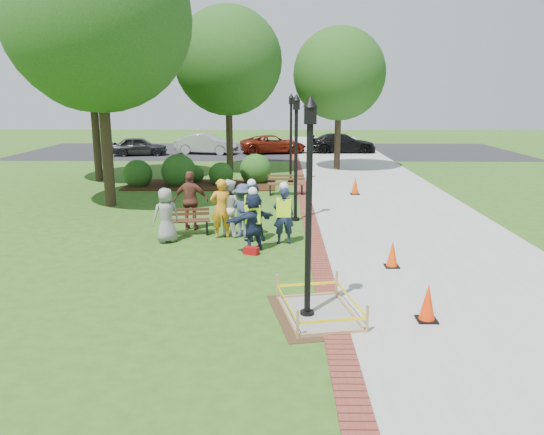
{
  "coord_description": "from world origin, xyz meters",
  "views": [
    {
      "loc": [
        0.69,
        -12.74,
        4.3
      ],
      "look_at": [
        0.5,
        1.2,
        1.0
      ],
      "focal_mm": 35.0,
      "sensor_mm": 36.0,
      "label": 1
    }
  ],
  "objects_px": {
    "hivis_worker_a": "(253,219)",
    "hivis_worker_b": "(284,213)",
    "lamp_near": "(309,192)",
    "hivis_worker_c": "(252,210)",
    "cone_front": "(428,303)",
    "bench_near": "(186,227)",
    "wet_concrete_pad": "(319,304)"
  },
  "relations": [
    {
      "from": "hivis_worker_c",
      "to": "cone_front",
      "type": "bearing_deg",
      "value": -57.22
    },
    {
      "from": "bench_near",
      "to": "hivis_worker_c",
      "type": "distance_m",
      "value": 2.27
    },
    {
      "from": "hivis_worker_a",
      "to": "hivis_worker_c",
      "type": "xyz_separation_m",
      "value": [
        -0.08,
        1.05,
        0.02
      ]
    },
    {
      "from": "lamp_near",
      "to": "hivis_worker_b",
      "type": "height_order",
      "value": "lamp_near"
    },
    {
      "from": "wet_concrete_pad",
      "to": "lamp_near",
      "type": "xyz_separation_m",
      "value": [
        -0.23,
        -0.05,
        2.25
      ]
    },
    {
      "from": "wet_concrete_pad",
      "to": "cone_front",
      "type": "bearing_deg",
      "value": -7.57
    },
    {
      "from": "cone_front",
      "to": "hivis_worker_a",
      "type": "bearing_deg",
      "value": 127.65
    },
    {
      "from": "lamp_near",
      "to": "hivis_worker_c",
      "type": "height_order",
      "value": "lamp_near"
    },
    {
      "from": "hivis_worker_a",
      "to": "hivis_worker_b",
      "type": "xyz_separation_m",
      "value": [
        0.85,
        0.74,
        0.01
      ]
    },
    {
      "from": "cone_front",
      "to": "wet_concrete_pad",
      "type": "bearing_deg",
      "value": 172.43
    },
    {
      "from": "hivis_worker_c",
      "to": "bench_near",
      "type": "bearing_deg",
      "value": 162.59
    },
    {
      "from": "lamp_near",
      "to": "hivis_worker_b",
      "type": "xyz_separation_m",
      "value": [
        -0.43,
        5.15,
        -1.57
      ]
    },
    {
      "from": "hivis_worker_a",
      "to": "hivis_worker_b",
      "type": "bearing_deg",
      "value": 41.14
    },
    {
      "from": "wet_concrete_pad",
      "to": "hivis_worker_b",
      "type": "height_order",
      "value": "hivis_worker_b"
    },
    {
      "from": "hivis_worker_a",
      "to": "hivis_worker_b",
      "type": "distance_m",
      "value": 1.13
    },
    {
      "from": "lamp_near",
      "to": "cone_front",
      "type": "bearing_deg",
      "value": -5.56
    },
    {
      "from": "cone_front",
      "to": "lamp_near",
      "type": "bearing_deg",
      "value": 174.44
    },
    {
      "from": "hivis_worker_a",
      "to": "lamp_near",
      "type": "bearing_deg",
      "value": -73.82
    },
    {
      "from": "wet_concrete_pad",
      "to": "hivis_worker_c",
      "type": "height_order",
      "value": "hivis_worker_c"
    },
    {
      "from": "hivis_worker_c",
      "to": "hivis_worker_a",
      "type": "bearing_deg",
      "value": -85.38
    },
    {
      "from": "hivis_worker_a",
      "to": "hivis_worker_c",
      "type": "bearing_deg",
      "value": 94.62
    },
    {
      "from": "hivis_worker_a",
      "to": "wet_concrete_pad",
      "type": "bearing_deg",
      "value": -70.84
    },
    {
      "from": "bench_near",
      "to": "cone_front",
      "type": "relative_size",
      "value": 1.96
    },
    {
      "from": "wet_concrete_pad",
      "to": "lamp_near",
      "type": "bearing_deg",
      "value": -167.83
    },
    {
      "from": "bench_near",
      "to": "wet_concrete_pad",
      "type": "bearing_deg",
      "value": -58.8
    },
    {
      "from": "bench_near",
      "to": "cone_front",
      "type": "bearing_deg",
      "value": -47.87
    },
    {
      "from": "lamp_near",
      "to": "hivis_worker_c",
      "type": "xyz_separation_m",
      "value": [
        -1.36,
        5.45,
        -1.56
      ]
    },
    {
      "from": "wet_concrete_pad",
      "to": "lamp_near",
      "type": "height_order",
      "value": "lamp_near"
    },
    {
      "from": "cone_front",
      "to": "hivis_worker_c",
      "type": "relative_size",
      "value": 0.41
    },
    {
      "from": "wet_concrete_pad",
      "to": "hivis_worker_c",
      "type": "xyz_separation_m",
      "value": [
        -1.6,
        5.4,
        0.69
      ]
    },
    {
      "from": "bench_near",
      "to": "hivis_worker_c",
      "type": "height_order",
      "value": "hivis_worker_c"
    },
    {
      "from": "cone_front",
      "to": "bench_near",
      "type": "bearing_deg",
      "value": 132.13
    }
  ]
}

